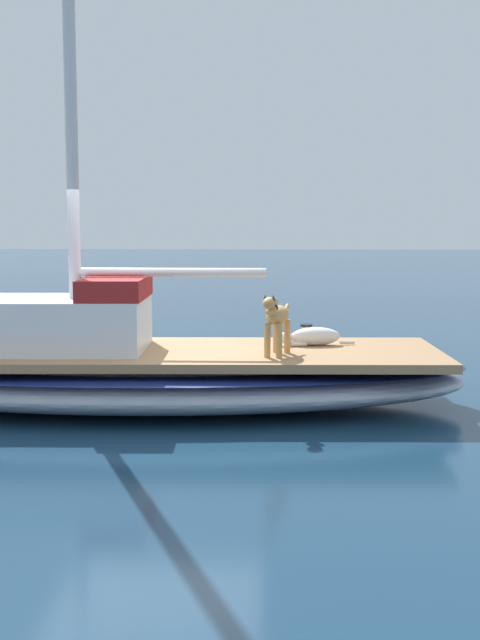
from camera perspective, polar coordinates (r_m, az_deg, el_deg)
ground_plane at (r=9.56m, az=-6.03°, el=-5.99°), size 120.00×120.00×0.00m
sailboat_main at (r=9.49m, az=-6.06°, el=-4.02°), size 2.75×7.32×0.66m
mast_main at (r=9.68m, az=-11.13°, el=19.36°), size 0.14×2.27×7.91m
cabin_house at (r=9.58m, az=-12.76°, el=0.00°), size 1.47×2.26×0.84m
dog_tan at (r=8.90m, az=2.59°, el=0.15°), size 0.93×0.36×0.70m
dog_white at (r=9.72m, az=5.13°, el=-1.18°), size 0.36×0.95×0.22m
deck_winch at (r=10.10m, az=4.70°, el=-0.92°), size 0.16×0.16×0.21m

